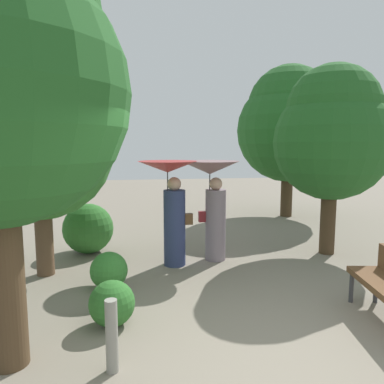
% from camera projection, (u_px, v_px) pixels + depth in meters
% --- Properties ---
extents(ground_plane, '(40.00, 40.00, 0.00)m').
position_uv_depth(ground_plane, '(255.00, 371.00, 3.56)').
color(ground_plane, gray).
extents(person_left, '(1.06, 1.06, 1.90)m').
position_uv_depth(person_left, '(171.00, 197.00, 6.55)').
color(person_left, navy).
rests_on(person_left, ground).
extents(person_right, '(1.11, 1.11, 1.89)m').
position_uv_depth(person_right, '(212.00, 191.00, 6.86)').
color(person_right, gray).
rests_on(person_right, ground).
extents(tree_near_right, '(3.08, 3.08, 4.54)m').
position_uv_depth(tree_near_right, '(289.00, 123.00, 10.92)').
color(tree_near_right, '#42301E').
rests_on(tree_near_right, ground).
extents(tree_mid_left, '(2.39, 2.39, 3.69)m').
position_uv_depth(tree_mid_left, '(39.00, 135.00, 5.91)').
color(tree_mid_left, brown).
rests_on(tree_mid_left, ground).
extents(tree_mid_right, '(2.27, 2.27, 3.74)m').
position_uv_depth(tree_mid_right, '(332.00, 132.00, 7.13)').
color(tree_mid_right, '#42301E').
rests_on(tree_mid_right, ground).
extents(bush_path_left, '(0.56, 0.56, 0.56)m').
position_uv_depth(bush_path_left, '(112.00, 303.00, 4.43)').
color(bush_path_left, '#2D6B28').
rests_on(bush_path_left, ground).
extents(bush_path_right, '(0.57, 0.57, 0.57)m').
position_uv_depth(bush_path_right, '(109.00, 271.00, 5.57)').
color(bush_path_right, '#387F33').
rests_on(bush_path_right, ground).
extents(bush_far_side, '(1.01, 1.01, 1.01)m').
position_uv_depth(bush_far_side, '(88.00, 228.00, 7.40)').
color(bush_far_side, '#2D6B28').
rests_on(bush_far_side, ground).
extents(path_marker_post, '(0.12, 0.12, 0.73)m').
position_uv_depth(path_marker_post, '(112.00, 336.00, 3.51)').
color(path_marker_post, gray).
rests_on(path_marker_post, ground).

